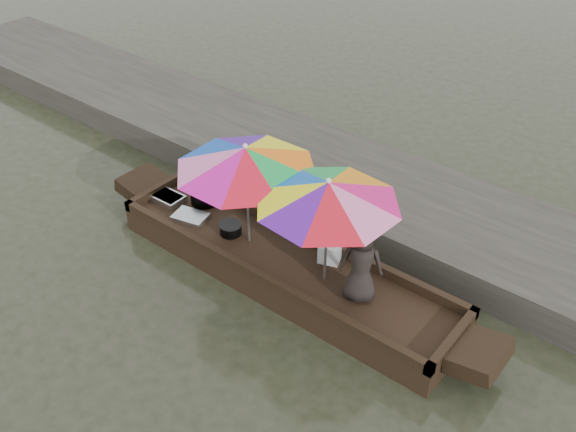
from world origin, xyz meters
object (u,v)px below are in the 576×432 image
Objects in this scene: tray_crayfish at (168,198)px; vendor at (361,264)px; supply_bag at (330,253)px; tray_scallop at (190,217)px; charcoal_grill at (231,229)px; cooking_pot at (204,196)px; boat_hull at (283,268)px; umbrella_stern at (326,232)px; umbrella_bow at (247,195)px.

tray_crayfish is 0.45× the size of vendor.
tray_crayfish is 1.76× the size of supply_bag.
charcoal_grill reaches higher than tray_scallop.
vendor is (3.00, -0.30, 0.44)m from cooking_pot.
boat_hull is 0.97m from charcoal_grill.
umbrella_stern is at bearing 3.31° from tray_scallop.
cooking_pot is 0.22× the size of umbrella_bow.
umbrella_stern is (2.33, 0.13, 0.74)m from tray_scallop.
tray_scallop is at bearing -25.34° from vendor.
charcoal_grill is at bearing -165.28° from supply_bag.
umbrella_bow is (-1.83, 0.01, 0.23)m from vendor.
supply_bag is at bearing 14.72° from charcoal_grill.
tray_crayfish is at bearing -146.16° from cooking_pot.
vendor is 1.85m from umbrella_bow.
cooking_pot is 0.84× the size of tray_crayfish.
vendor is at bearing 0.65° from charcoal_grill.
charcoal_grill is 1.11× the size of supply_bag.
cooking_pot is at bearing 170.59° from boat_hull.
tray_crayfish is 1.32m from charcoal_grill.
umbrella_stern is (0.17, -0.35, 0.65)m from supply_bag.
tray_crayfish is 1.79m from umbrella_bow.
vendor is at bearing 2.54° from tray_scallop.
charcoal_grill is 2.21m from vendor.
umbrella_stern reaches higher than supply_bag.
vendor reaches higher than cooking_pot.
tray_crayfish is (-2.25, -0.02, 0.22)m from boat_hull.
charcoal_grill is at bearing 8.24° from tray_scallop.
umbrella_stern reaches higher than tray_scallop.
vendor is (0.71, -0.36, 0.42)m from supply_bag.
cooking_pot is 3.05m from vendor.
cooking_pot reaches higher than tray_crayfish.
tray_scallop is 1.59× the size of charcoal_grill.
cooking_pot is (-1.78, 0.29, 0.28)m from boat_hull.
tray_crayfish is at bearing -179.44° from boat_hull.
tray_crayfish reaches higher than boat_hull.
cooking_pot reaches higher than charcoal_grill.
umbrella_bow is at bearing 0.77° from tray_crayfish.
boat_hull is 10.37× the size of tray_crayfish.
cooking_pot is 2.29m from supply_bag.
tray_scallop is at bearing -176.69° from umbrella_stern.
cooking_pot is 1.33× the size of charcoal_grill.
tray_crayfish is at bearing 179.58° from charcoal_grill.
boat_hull is at bearing 4.68° from tray_scallop.
tray_scallop is (0.61, -0.11, -0.01)m from tray_crayfish.
cooking_pot is 0.84× the size of tray_scallop.
umbrella_bow reaches higher than boat_hull.
umbrella_bow reaches higher than supply_bag.
cooking_pot is at bearing -33.64° from vendor.
boat_hull is 1.67m from tray_scallop.
umbrella_stern reaches higher than cooking_pot.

